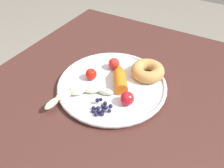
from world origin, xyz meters
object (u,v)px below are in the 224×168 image
Objects in this scene: tomato_far at (91,74)px; carrot_orange at (120,76)px; dining_table at (113,121)px; plate at (112,85)px; donut at (148,71)px; tomato_near at (114,64)px; banana at (78,93)px; tomato_mid at (127,98)px; blueberry_pile at (101,108)px.

carrot_orange is at bearing 111.94° from tomato_far.
carrot_orange reaches higher than tomato_far.
dining_table is 27.47× the size of tomato_far.
donut is (-0.09, 0.08, 0.02)m from plate.
dining_table is 0.19m from tomato_near.
tomato_far is (-0.08, -0.01, 0.01)m from banana.
dining_table is at bearing -101.75° from tomato_mid.
tomato_mid is at bearing -0.01° from donut.
tomato_far reaches higher than dining_table.
tomato_near is at bearing 171.72° from banana.
blueberry_pile is (0.10, 0.03, 0.01)m from plate.
plate is 8.70× the size of tomato_mid.
plate is at bearing 97.99° from tomato_far.
donut and tomato_near have the same top height.
tomato_far reaches higher than blueberry_pile.
dining_table is 7.63× the size of carrot_orange.
carrot_orange is 3.33× the size of tomato_mid.
banana is (0.05, -0.08, 0.13)m from dining_table.
tomato_mid is 1.08× the size of tomato_far.
donut is at bearing 159.21° from dining_table.
tomato_near is at bearing -79.96° from donut.
donut is 2.84× the size of tomato_near.
carrot_orange is (-0.06, -0.01, 0.14)m from dining_table.
carrot_orange is 0.09m from donut.
plate is 0.11m from blueberry_pile.
carrot_orange reaches higher than banana.
donut is (-0.13, 0.05, 0.14)m from dining_table.
tomato_far is (-0.09, -0.09, 0.01)m from blueberry_pile.
tomato_mid is (0.07, 0.06, -0.00)m from carrot_orange.
tomato_near is 0.97× the size of tomato_mid.
tomato_mid reaches higher than banana.
blueberry_pile is 0.13m from tomato_far.
donut reaches higher than plate.
blueberry_pile is at bearing 82.08° from banana.
tomato_mid reaches higher than tomato_far.
tomato_near reaches higher than tomato_far.
tomato_near is at bearing 156.74° from tomato_far.
dining_table is 9.25× the size of donut.
banana is at bearing -57.23° from dining_table.
plate is at bearing 25.17° from tomato_near.
plate is 0.04m from carrot_orange.
carrot_orange is 0.09m from tomato_far.
tomato_near is at bearing -161.15° from blueberry_pile.
plate is 9.40× the size of tomato_far.
banana is at bearing -31.86° from carrot_orange.
banana is at bearing -35.96° from donut.
tomato_near is 0.09m from tomato_far.
plate is 0.12m from donut.
tomato_far reaches higher than plate.
banana is at bearing -97.92° from blueberry_pile.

